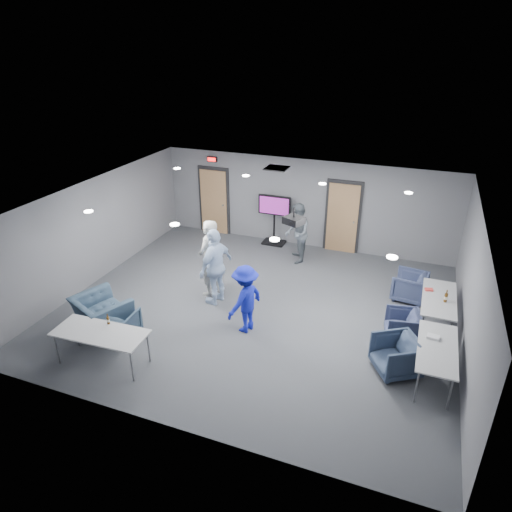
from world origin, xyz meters
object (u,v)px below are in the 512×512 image
(chair_right_c, at_px, (396,356))
(bottle_right, at_px, (446,298))
(person_b, at_px, (297,233))
(chair_front_a, at_px, (120,324))
(person_a, at_px, (209,258))
(chair_front_b, at_px, (102,313))
(tv_stand, at_px, (274,217))
(projector, at_px, (294,220))
(person_c, at_px, (216,266))
(table_right_a, at_px, (439,300))
(table_right_b, at_px, (437,350))
(bottle_front, at_px, (108,320))
(person_d, at_px, (245,299))
(chair_right_a, at_px, (409,286))
(table_front_left, at_px, (100,334))
(chair_right_b, at_px, (402,325))

(chair_right_c, height_order, bottle_right, bottle_right)
(person_b, xyz_separation_m, chair_front_a, (-2.49, -4.93, -0.55))
(person_a, bearing_deg, chair_front_b, -29.58)
(tv_stand, height_order, projector, projector)
(person_b, height_order, person_c, person_c)
(person_a, bearing_deg, table_right_a, 100.03)
(table_right_a, xyz_separation_m, bottle_right, (0.11, -0.14, 0.15))
(table_right_b, height_order, projector, projector)
(chair_right_c, height_order, table_right_b, chair_right_c)
(person_b, distance_m, chair_right_c, 5.13)
(bottle_front, xyz_separation_m, projector, (3.00, 2.62, 1.59))
(person_d, height_order, table_right_b, person_d)
(person_b, bearing_deg, person_d, -21.97)
(chair_right_a, distance_m, projector, 3.70)
(chair_right_c, relative_size, table_front_left, 0.43)
(person_c, relative_size, table_right_b, 1.13)
(table_right_b, relative_size, bottle_front, 7.53)
(bottle_front, bearing_deg, table_right_a, 29.07)
(chair_right_c, bearing_deg, person_a, -139.14)
(person_d, bearing_deg, person_c, -109.76)
(person_b, bearing_deg, tv_stand, -154.33)
(person_d, height_order, chair_right_b, person_d)
(table_front_left, distance_m, projector, 4.51)
(table_right_b, bearing_deg, tv_stand, 44.57)
(table_front_left, bearing_deg, tv_stand, 76.50)
(chair_right_b, height_order, table_front_left, table_front_left)
(chair_right_b, distance_m, chair_front_b, 6.55)
(chair_right_b, xyz_separation_m, bottle_front, (-5.48, -2.68, 0.49))
(chair_right_c, distance_m, projector, 3.39)
(person_d, xyz_separation_m, chair_front_a, (-2.42, -1.20, -0.46))
(person_c, distance_m, chair_front_b, 2.76)
(chair_right_c, height_order, table_right_a, chair_right_c)
(table_front_left, bearing_deg, chair_right_c, 15.37)
(bottle_right, bearing_deg, bottle_front, -152.35)
(chair_right_c, relative_size, chair_front_b, 0.70)
(person_c, xyz_separation_m, person_d, (1.11, -0.87, -0.18))
(table_front_left, distance_m, bottle_right, 7.20)
(bottle_right, bearing_deg, table_right_a, 129.73)
(person_a, relative_size, chair_front_b, 1.69)
(person_c, distance_m, tv_stand, 3.82)
(chair_right_a, height_order, bottle_front, bottle_front)
(table_right_b, bearing_deg, person_d, 86.35)
(person_c, distance_m, bottle_right, 5.19)
(chair_front_a, bearing_deg, person_c, -125.57)
(chair_front_a, bearing_deg, chair_front_b, -16.48)
(person_d, height_order, chair_front_b, person_d)
(chair_right_a, bearing_deg, person_b, -100.82)
(person_b, bearing_deg, chair_front_a, -47.69)
(chair_front_b, xyz_separation_m, bottle_front, (0.77, -0.70, 0.44))
(bottle_right, bearing_deg, chair_right_b, -142.72)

